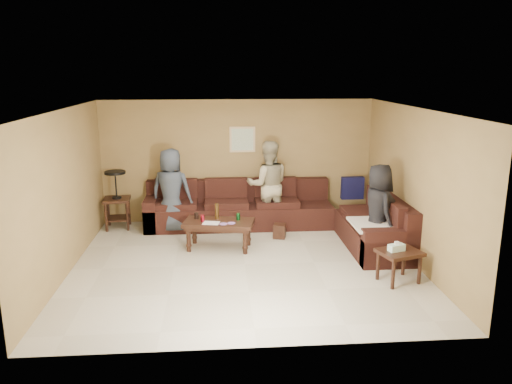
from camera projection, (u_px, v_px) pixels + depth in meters
room at (244, 164)px, 7.70m from camera, size 5.60×5.50×2.50m
sectional_sofa at (283, 217)px, 9.55m from camera, size 4.65×2.90×0.97m
coffee_table at (219, 225)px, 8.73m from camera, size 1.30×0.82×0.78m
end_table_left at (117, 199)px, 9.83m from camera, size 0.55×0.55×1.15m
side_table_right at (399, 255)px, 7.35m from camera, size 0.71×0.64×0.63m
waste_bin at (280, 231)px, 9.35m from camera, size 0.27×0.27×0.27m
wall_art at (242, 139)px, 10.10m from camera, size 0.52×0.04×0.52m
person_left at (171, 191)px, 9.56m from camera, size 0.90×0.70×1.64m
person_middle at (268, 185)px, 9.82m from camera, size 0.86×0.68×1.74m
person_right at (378, 210)px, 8.36m from camera, size 0.60×0.83×1.57m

